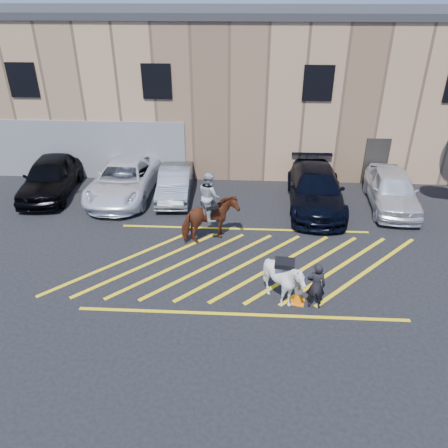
# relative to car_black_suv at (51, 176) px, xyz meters

# --- Properties ---
(ground) EXTENTS (90.00, 90.00, 0.00)m
(ground) POSITION_rel_car_black_suv_xyz_m (8.68, -5.08, -0.82)
(ground) COLOR black
(ground) RESTS_ON ground
(car_black_suv) EXTENTS (2.36, 4.99, 1.65)m
(car_black_suv) POSITION_rel_car_black_suv_xyz_m (0.00, 0.00, 0.00)
(car_black_suv) COLOR black
(car_black_suv) RESTS_ON ground
(car_white_pickup) EXTENTS (2.61, 5.48, 1.51)m
(car_white_pickup) POSITION_rel_car_black_suv_xyz_m (3.31, -0.03, -0.07)
(car_white_pickup) COLOR white
(car_white_pickup) RESTS_ON ground
(car_silver_sedan) EXTENTS (1.59, 4.00, 1.29)m
(car_silver_sedan) POSITION_rel_car_black_suv_xyz_m (5.58, -0.06, -0.18)
(car_silver_sedan) COLOR gray
(car_silver_sedan) RESTS_ON ground
(car_blue_suv) EXTENTS (2.40, 5.49, 1.57)m
(car_blue_suv) POSITION_rel_car_black_suv_xyz_m (11.63, -0.66, -0.04)
(car_blue_suv) COLOR black
(car_blue_suv) RESTS_ON ground
(car_white_suv) EXTENTS (2.17, 4.67, 1.55)m
(car_white_suv) POSITION_rel_car_black_suv_xyz_m (14.83, -0.54, -0.05)
(car_white_suv) COLOR white
(car_white_suv) RESTS_ON ground
(handler) EXTENTS (0.57, 0.40, 1.49)m
(handler) POSITION_rel_car_black_suv_xyz_m (10.79, -7.39, -0.08)
(handler) COLOR black
(handler) RESTS_ON ground
(warehouse) EXTENTS (32.42, 10.20, 7.30)m
(warehouse) POSITION_rel_car_black_suv_xyz_m (8.67, 6.91, 2.83)
(warehouse) COLOR tan
(warehouse) RESTS_ON ground
(hatching_zone) EXTENTS (12.60, 5.12, 0.01)m
(hatching_zone) POSITION_rel_car_black_suv_xyz_m (8.68, -5.38, -0.82)
(hatching_zone) COLOR yellow
(hatching_zone) RESTS_ON ground
(mounted_bay) EXTENTS (2.23, 1.80, 2.68)m
(mounted_bay) POSITION_rel_car_black_suv_xyz_m (7.44, -3.80, 0.26)
(mounted_bay) COLOR #632D17
(mounted_bay) RESTS_ON ground
(saddled_white) EXTENTS (1.42, 1.56, 1.56)m
(saddled_white) POSITION_rel_car_black_suv_xyz_m (9.86, -7.26, -0.03)
(saddled_white) COLOR silver
(saddled_white) RESTS_ON ground
(traffic_cone) EXTENTS (0.46, 0.46, 0.73)m
(traffic_cone) POSITION_rel_car_black_suv_xyz_m (10.34, -7.25, -0.46)
(traffic_cone) COLOR orange
(traffic_cone) RESTS_ON ground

